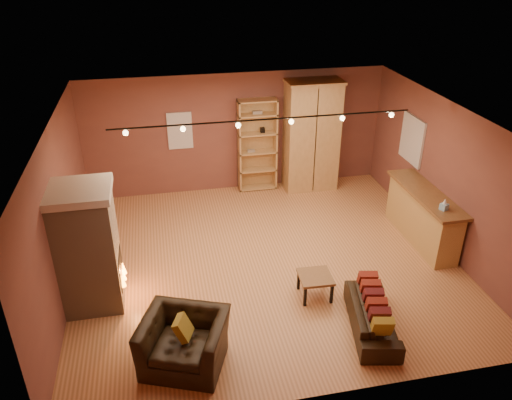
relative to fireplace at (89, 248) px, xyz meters
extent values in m
plane|color=#AB6A3C|center=(3.04, 0.60, -1.06)|extent=(7.00, 7.00, 0.00)
plane|color=brown|center=(3.04, 0.60, 1.74)|extent=(7.00, 7.00, 0.00)
cube|color=brown|center=(3.04, 3.85, 0.34)|extent=(7.00, 0.02, 2.80)
cube|color=brown|center=(-0.46, 0.60, 0.34)|extent=(0.02, 6.50, 2.80)
cube|color=brown|center=(6.54, 0.60, 0.34)|extent=(0.02, 6.50, 2.80)
cube|color=tan|center=(-0.01, 0.00, -0.06)|extent=(0.90, 0.90, 2.00)
cube|color=beige|center=(-0.01, 0.00, 1.00)|extent=(0.98, 0.98, 0.12)
cube|color=black|center=(0.40, 0.00, -0.46)|extent=(0.10, 0.65, 0.55)
cone|color=orange|center=(0.46, 0.00, -0.58)|extent=(0.10, 0.10, 0.22)
cube|color=silver|center=(1.74, 3.83, 0.49)|extent=(0.56, 0.04, 0.86)
cube|color=tan|center=(3.51, 3.83, 0.05)|extent=(0.91, 0.04, 2.22)
cube|color=tan|center=(3.08, 3.67, 0.05)|extent=(0.04, 0.35, 2.22)
cube|color=tan|center=(3.94, 3.67, 0.05)|extent=(0.04, 0.35, 2.22)
cube|color=gray|center=(3.36, 3.67, -0.07)|extent=(0.18, 0.12, 0.05)
cube|color=black|center=(3.63, 3.67, 0.42)|extent=(0.10, 0.10, 0.12)
cube|color=tan|center=(3.51, 3.67, -1.02)|extent=(0.91, 0.35, 0.04)
cube|color=tan|center=(3.51, 3.67, -0.56)|extent=(0.91, 0.35, 0.03)
cube|color=tan|center=(3.51, 3.67, -0.10)|extent=(0.91, 0.35, 0.03)
cube|color=tan|center=(3.51, 3.67, 0.35)|extent=(0.91, 0.35, 0.04)
cube|color=tan|center=(3.51, 3.67, 0.81)|extent=(0.91, 0.35, 0.04)
cube|color=tan|center=(3.51, 3.67, 1.14)|extent=(0.91, 0.35, 0.04)
cube|color=tan|center=(4.77, 3.51, 0.22)|extent=(1.23, 0.67, 2.57)
cube|color=brown|center=(4.77, 3.18, 0.22)|extent=(0.02, 0.01, 2.47)
cube|color=tan|center=(4.77, 3.51, 1.54)|extent=(1.29, 0.73, 0.06)
cube|color=tan|center=(6.24, 0.70, -0.56)|extent=(0.48, 2.11, 1.01)
cube|color=brown|center=(6.24, 0.70, -0.02)|extent=(0.60, 2.23, 0.06)
cube|color=#8BBFDE|center=(6.19, 0.00, 0.07)|extent=(0.17, 0.17, 0.13)
cone|color=white|center=(6.19, 0.00, 0.19)|extent=(0.08, 0.08, 0.10)
cube|color=silver|center=(6.51, 2.00, 0.59)|extent=(0.05, 0.90, 1.00)
imported|color=black|center=(4.24, -1.55, -0.75)|extent=(0.78, 1.65, 0.62)
cube|color=#A68B2A|center=(4.13, -2.09, -0.54)|extent=(0.34, 0.29, 0.36)
cube|color=maroon|center=(4.17, -1.88, -0.54)|extent=(0.34, 0.29, 0.36)
cube|color=maroon|center=(4.22, -1.66, -0.54)|extent=(0.34, 0.29, 0.36)
cube|color=maroon|center=(4.26, -1.45, -0.54)|extent=(0.34, 0.29, 0.36)
cube|color=maroon|center=(4.31, -1.23, -0.54)|extent=(0.34, 0.29, 0.36)
cube|color=maroon|center=(4.35, -1.01, -0.54)|extent=(0.34, 0.29, 0.36)
imported|color=black|center=(1.34, -1.68, -0.56)|extent=(1.35, 1.12, 1.01)
cube|color=#A68B2A|center=(1.34, -1.68, -0.43)|extent=(0.33, 0.37, 0.34)
cube|color=brown|center=(3.61, -0.61, -0.67)|extent=(0.57, 0.57, 0.05)
cube|color=black|center=(3.39, -0.83, -0.88)|extent=(0.05, 0.05, 0.36)
cube|color=black|center=(3.84, -0.83, -0.88)|extent=(0.05, 0.05, 0.36)
cube|color=black|center=(3.39, -0.38, -0.88)|extent=(0.05, 0.05, 0.36)
cube|color=black|center=(3.84, -0.38, -0.88)|extent=(0.05, 0.05, 0.36)
cylinder|color=black|center=(3.04, 0.80, 1.66)|extent=(5.20, 0.03, 0.03)
sphere|color=#FFD88C|center=(0.74, 0.80, 1.59)|extent=(0.09, 0.09, 0.09)
sphere|color=#FFD88C|center=(1.66, 0.80, 1.59)|extent=(0.09, 0.09, 0.09)
sphere|color=#FFD88C|center=(2.58, 0.80, 1.59)|extent=(0.09, 0.09, 0.09)
sphere|color=#FFD88C|center=(3.50, 0.80, 1.59)|extent=(0.09, 0.09, 0.09)
sphere|color=#FFD88C|center=(4.42, 0.80, 1.59)|extent=(0.09, 0.09, 0.09)
sphere|color=#FFD88C|center=(5.34, 0.80, 1.59)|extent=(0.09, 0.09, 0.09)
camera|label=1|loc=(1.26, -7.07, 4.35)|focal=35.00mm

